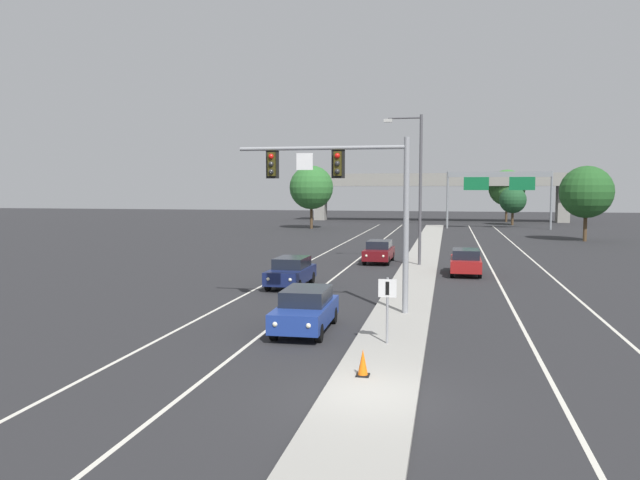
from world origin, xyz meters
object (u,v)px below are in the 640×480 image
Objects in this scene: car_oncoming_navy at (291,272)px; tree_far_right_c at (507,188)px; car_oncoming_darkred at (379,251)px; street_lamp_median at (417,181)px; car_receding_red at (466,261)px; tree_far_left_c at (311,187)px; overhead_signal_mast at (351,187)px; highway_sign_gantry at (499,182)px; tree_far_right_b at (586,192)px; tree_far_right_a at (513,200)px; traffic_cone_median_nose at (363,363)px; median_sign_post at (387,301)px; car_oncoming_blue at (306,309)px.

car_oncoming_navy is 0.55× the size of tree_far_right_c.
street_lamp_median is at bearing -33.29° from car_oncoming_darkred.
tree_far_right_c is (7.84, 62.59, 4.56)m from car_receding_red.
tree_far_left_c reaches higher than tree_far_right_c.
car_oncoming_navy is 48.17m from tree_far_left_c.
overhead_signal_mast is at bearing -110.83° from car_receding_red.
overhead_signal_mast is 0.87× the size of tree_far_left_c.
highway_sign_gantry is (14.57, 51.41, 5.34)m from car_oncoming_navy.
tree_far_right_a is at bearing 99.23° from tree_far_right_b.
highway_sign_gantry is 18.11m from tree_far_right_c.
overhead_signal_mast is at bearing -99.64° from tree_far_right_c.
traffic_cone_median_nose is 51.76m from tree_far_right_b.
highway_sign_gantry reaches higher than tree_far_right_a.
car_receding_red is (3.01, 18.46, -0.77)m from median_sign_post.
tree_far_right_a is at bearing 78.67° from car_oncoming_blue.
traffic_cone_median_nose is at bearing -68.73° from car_oncoming_navy.
tree_far_right_a is at bearing 27.06° from tree_far_left_c.
median_sign_post is at bearing -99.25° from car_receding_red.
tree_far_right_a is at bearing 79.06° from overhead_signal_mast.
car_oncoming_darkred and car_receding_red have the same top height.
traffic_cone_median_nose is 0.10× the size of tree_far_right_b.
median_sign_post is 0.22× the size of street_lamp_median.
traffic_cone_median_nose is at bearing -90.31° from street_lamp_median.
tree_far_left_c is at bearing 103.83° from traffic_cone_median_nose.
overhead_signal_mast is 10.25m from traffic_cone_median_nose.
car_oncoming_navy is at bearing -122.67° from tree_far_right_b.
highway_sign_gantry is at bearing 78.52° from street_lamp_median.
median_sign_post is 0.49× the size of car_oncoming_navy.
traffic_cone_median_nose is 0.09× the size of tree_far_right_c.
tree_far_right_b is (7.05, -17.69, -1.25)m from highway_sign_gantry.
car_oncoming_darkred is at bearing -70.07° from tree_far_left_c.
median_sign_post is at bearing -108.61° from tree_far_right_b.
tree_far_left_c is at bearing 109.93° from car_oncoming_darkred.
median_sign_post is 60.94m from tree_far_left_c.
traffic_cone_median_nose is at bearing -84.58° from car_oncoming_darkred.
traffic_cone_median_nose is 76.95m from tree_far_right_a.
car_receding_red is 0.54× the size of tree_far_right_c.
street_lamp_median is 20.69m from car_oncoming_blue.
tree_far_right_a reaches higher than traffic_cone_median_nose.
highway_sign_gantry reaches higher than car_oncoming_navy.
overhead_signal_mast is 58.89m from highway_sign_gantry.
car_oncoming_darkred is 27.27m from traffic_cone_median_nose.
car_oncoming_blue is at bearing -90.84° from car_oncoming_darkred.
street_lamp_median reaches higher than car_oncoming_blue.
car_receding_red is 0.60× the size of tree_far_right_b.
traffic_cone_median_nose is (2.57, -27.15, -0.31)m from car_oncoming_darkred.
median_sign_post is 3.87m from traffic_cone_median_nose.
traffic_cone_median_nose is (1.75, -8.88, -4.82)m from overhead_signal_mast.
highway_sign_gantry is at bearing 82.55° from median_sign_post.
car_receding_red is at bearing 35.82° from car_oncoming_navy.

